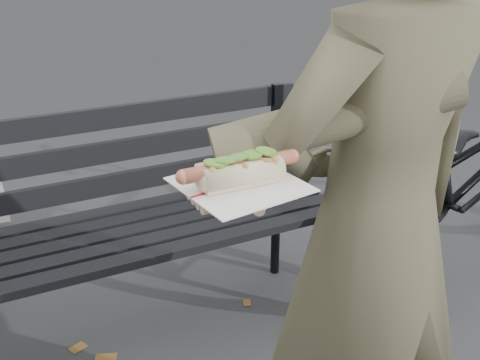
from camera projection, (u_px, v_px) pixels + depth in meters
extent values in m
cylinder|color=black|center=(318.00, 266.00, 2.23)|extent=(0.04, 0.04, 0.45)
cylinder|color=black|center=(276.00, 229.00, 2.51)|extent=(0.04, 0.04, 0.45)
cube|color=black|center=(153.00, 255.00, 1.85)|extent=(1.50, 0.07, 0.03)
cube|color=black|center=(145.00, 243.00, 1.93)|extent=(1.50, 0.07, 0.03)
cube|color=black|center=(137.00, 231.00, 2.00)|extent=(1.50, 0.07, 0.03)
cube|color=black|center=(130.00, 220.00, 2.07)|extent=(1.50, 0.07, 0.03)
cube|color=black|center=(124.00, 210.00, 2.15)|extent=(1.50, 0.07, 0.03)
cube|color=black|center=(276.00, 133.00, 2.34)|extent=(0.04, 0.03, 0.42)
cube|color=black|center=(119.00, 183.00, 2.13)|extent=(1.50, 0.02, 0.08)
cube|color=black|center=(116.00, 151.00, 2.08)|extent=(1.50, 0.02, 0.08)
cube|color=black|center=(113.00, 117.00, 2.02)|extent=(1.50, 0.02, 0.08)
imported|color=black|center=(471.00, 171.00, 2.45)|extent=(1.90, 0.88, 0.96)
imported|color=brown|center=(375.00, 227.00, 1.27)|extent=(0.64, 0.45, 1.66)
cylinder|color=brown|center=(337.00, 118.00, 1.09)|extent=(0.51, 0.23, 0.19)
cylinder|color=#D8A384|center=(258.00, 184.00, 0.97)|extent=(0.09, 0.08, 0.07)
ellipsoid|color=#D8A384|center=(240.00, 194.00, 0.94)|extent=(0.10, 0.12, 0.03)
cylinder|color=#D8A384|center=(217.00, 206.00, 0.90)|extent=(0.06, 0.02, 0.02)
cylinder|color=#D8A384|center=(212.00, 201.00, 0.91)|extent=(0.06, 0.02, 0.02)
cylinder|color=#D8A384|center=(208.00, 196.00, 0.93)|extent=(0.06, 0.02, 0.02)
cylinder|color=#D8A384|center=(203.00, 192.00, 0.95)|extent=(0.06, 0.02, 0.02)
cylinder|color=#D8A384|center=(261.00, 204.00, 0.90)|extent=(0.04, 0.05, 0.02)
cube|color=white|center=(240.00, 184.00, 0.94)|extent=(0.21, 0.21, 0.00)
cube|color=#B21E1E|center=(240.00, 183.00, 0.94)|extent=(0.19, 0.03, 0.00)
cylinder|color=#C4654B|center=(240.00, 166.00, 0.92)|extent=(0.20, 0.02, 0.02)
sphere|color=#C4654B|center=(183.00, 177.00, 0.88)|extent=(0.02, 0.02, 0.02)
sphere|color=#C4654B|center=(292.00, 156.00, 0.96)|extent=(0.03, 0.02, 0.02)
sphere|color=#9E6B2D|center=(246.00, 157.00, 0.93)|extent=(0.01, 0.01, 0.01)
sphere|color=#9E6B2D|center=(221.00, 168.00, 0.89)|extent=(0.01, 0.01, 0.01)
sphere|color=#9E6B2D|center=(266.00, 160.00, 0.92)|extent=(0.01, 0.01, 0.01)
sphere|color=#9E6B2D|center=(246.00, 160.00, 0.94)|extent=(0.01, 0.01, 0.01)
sphere|color=#9E6B2D|center=(216.00, 165.00, 0.91)|extent=(0.01, 0.01, 0.01)
sphere|color=#9E6B2D|center=(235.00, 166.00, 0.92)|extent=(0.01, 0.01, 0.01)
sphere|color=#9E6B2D|center=(207.00, 168.00, 0.91)|extent=(0.01, 0.01, 0.01)
sphere|color=#9E6B2D|center=(227.00, 165.00, 0.92)|extent=(0.01, 0.01, 0.01)
sphere|color=#9E6B2D|center=(267.00, 162.00, 0.92)|extent=(0.01, 0.01, 0.01)
sphere|color=#9E6B2D|center=(274.00, 164.00, 0.92)|extent=(0.01, 0.01, 0.01)
sphere|color=#9E6B2D|center=(229.00, 164.00, 0.91)|extent=(0.01, 0.01, 0.01)
sphere|color=#9E6B2D|center=(220.00, 166.00, 0.90)|extent=(0.01, 0.01, 0.01)
sphere|color=#9E6B2D|center=(231.00, 161.00, 0.93)|extent=(0.01, 0.01, 0.01)
sphere|color=#9E6B2D|center=(219.00, 164.00, 0.90)|extent=(0.01, 0.01, 0.01)
sphere|color=#9E6B2D|center=(239.00, 156.00, 0.94)|extent=(0.01, 0.01, 0.01)
sphere|color=#9E6B2D|center=(226.00, 162.00, 0.92)|extent=(0.01, 0.01, 0.01)
sphere|color=#9E6B2D|center=(221.00, 167.00, 0.89)|extent=(0.01, 0.01, 0.01)
sphere|color=#9E6B2D|center=(224.00, 165.00, 0.90)|extent=(0.01, 0.01, 0.01)
sphere|color=#9E6B2D|center=(236.00, 163.00, 0.93)|extent=(0.01, 0.01, 0.01)
sphere|color=#9E6B2D|center=(228.00, 160.00, 0.93)|extent=(0.01, 0.01, 0.01)
sphere|color=#9E6B2D|center=(223.00, 168.00, 0.91)|extent=(0.01, 0.01, 0.01)
sphere|color=#9E6B2D|center=(245.00, 166.00, 0.90)|extent=(0.01, 0.01, 0.01)
sphere|color=#9E6B2D|center=(260.00, 154.00, 0.94)|extent=(0.01, 0.01, 0.01)
sphere|color=#9E6B2D|center=(262.00, 155.00, 0.95)|extent=(0.01, 0.01, 0.01)
sphere|color=#9E6B2D|center=(256.00, 159.00, 0.94)|extent=(0.01, 0.01, 0.01)
sphere|color=#9E6B2D|center=(212.00, 171.00, 0.88)|extent=(0.01, 0.01, 0.01)
sphere|color=#9E6B2D|center=(275.00, 160.00, 0.92)|extent=(0.01, 0.01, 0.01)
sphere|color=#9E6B2D|center=(269.00, 161.00, 0.92)|extent=(0.01, 0.01, 0.01)
cylinder|color=#5C9B2A|center=(214.00, 163.00, 0.90)|extent=(0.04, 0.04, 0.01)
cylinder|color=#5C9B2A|center=(226.00, 160.00, 0.91)|extent=(0.04, 0.04, 0.01)
cylinder|color=#5C9B2A|center=(238.00, 157.00, 0.92)|extent=(0.04, 0.04, 0.01)
cylinder|color=#5C9B2A|center=(252.00, 155.00, 0.93)|extent=(0.04, 0.04, 0.01)
cylinder|color=#5C9B2A|center=(266.00, 151.00, 0.94)|extent=(0.04, 0.04, 0.01)
cube|color=brown|center=(321.00, 243.00, 2.83)|extent=(0.08, 0.08, 0.00)
cube|color=brown|center=(288.00, 204.00, 3.23)|extent=(0.06, 0.08, 0.00)
cube|color=brown|center=(106.00, 186.00, 3.45)|extent=(0.09, 0.08, 0.00)
cube|color=brown|center=(247.00, 303.00, 2.38)|extent=(0.04, 0.05, 0.00)
cube|color=brown|center=(78.00, 348.00, 2.12)|extent=(0.07, 0.06, 0.00)
cube|color=brown|center=(106.00, 359.00, 2.07)|extent=(0.09, 0.08, 0.00)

